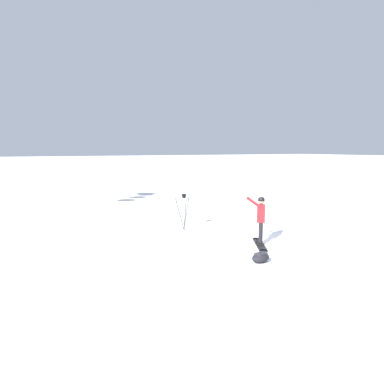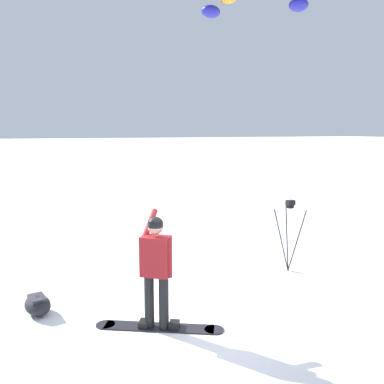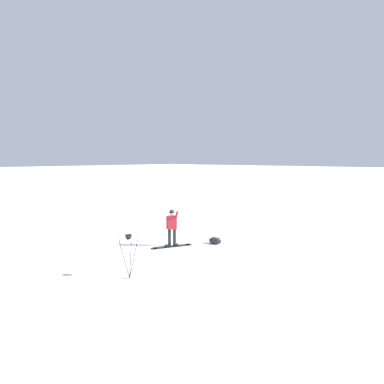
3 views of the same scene
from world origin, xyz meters
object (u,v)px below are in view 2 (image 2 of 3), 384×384
at_px(gear_bag_large, 38,304).
at_px(snowboarder, 156,262).
at_px(snowboard, 159,326).
at_px(camera_tripod, 289,221).

bearing_deg(gear_bag_large, snowboarder, -127.80).
bearing_deg(snowboarder, gear_bag_large, 52.20).
height_order(snowboard, gear_bag_large, gear_bag_large).
bearing_deg(snowboarder, snowboard, -98.38).
bearing_deg(camera_tripod, snowboarder, 111.49).
bearing_deg(camera_tripod, gear_bag_large, 90.91).
xyz_separation_m(snowboarder, gear_bag_large, (1.20, 1.54, -0.85)).
height_order(gear_bag_large, camera_tripod, camera_tripod).
bearing_deg(snowboard, snowboarder, 81.62).
bearing_deg(snowboard, camera_tripod, -68.27).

